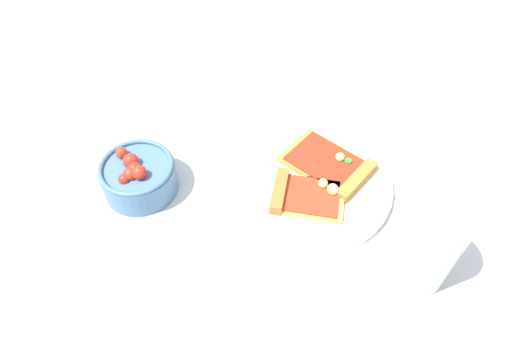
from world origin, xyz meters
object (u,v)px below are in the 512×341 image
Objects in this scene: plate at (310,183)px; paper_napkin at (188,108)px; pizza_slice_far at (332,166)px; pizza_slice_near at (303,195)px; soda_glass at (427,246)px; salad_bowl at (138,176)px.

plate is 0.30m from paper_napkin.
plate reaches higher than paper_napkin.
paper_napkin is at bearing 2.90° from pizza_slice_far.
pizza_slice_near is 0.31m from paper_napkin.
pizza_slice_near is at bearing 84.50° from pizza_slice_far.
pizza_slice_far is 0.22m from soda_glass.
pizza_slice_near is at bearing 102.21° from plate.
paper_napkin is at bearing -5.30° from plate.
paper_napkin is (0.50, -0.07, -0.06)m from soda_glass.
pizza_slice_far is 1.12× the size of soda_glass.
plate is at bearing -143.62° from salad_bowl.
paper_napkin is (0.30, -0.07, -0.02)m from pizza_slice_near.
soda_glass reaches higher than plate.
pizza_slice_far reaches higher than paper_napkin.
paper_napkin is (0.07, -0.20, -0.03)m from salad_bowl.
salad_bowl is 1.05× the size of paper_napkin.
salad_bowl is at bearing 40.83° from pizza_slice_far.
plate is at bearing 69.43° from pizza_slice_far.
soda_glass is at bearing -164.34° from salad_bowl.
pizza_slice_near is at bearing -2.18° from soda_glass.
pizza_slice_near is 1.18× the size of paper_napkin.
pizza_slice_near is at bearing -151.26° from salad_bowl.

